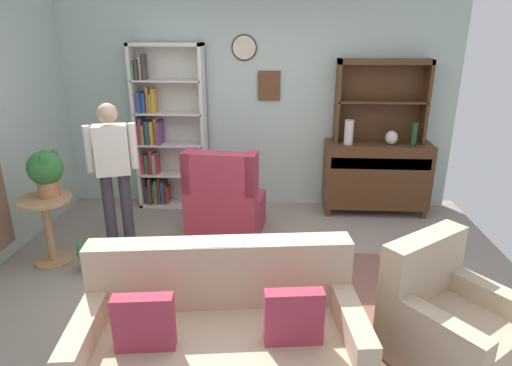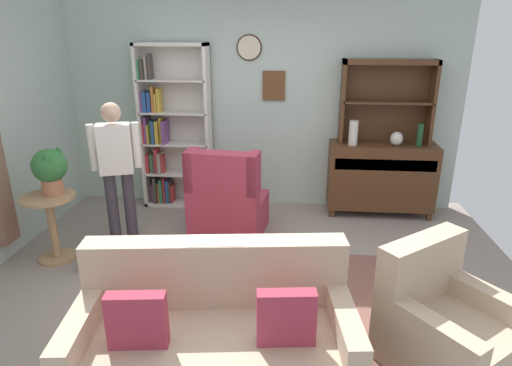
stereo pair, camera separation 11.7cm
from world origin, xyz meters
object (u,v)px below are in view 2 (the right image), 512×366
(sideboard, at_px, (381,176))
(potted_plant_large, at_px, (50,168))
(vase_tall, at_px, (353,133))
(book_stack, at_px, (260,253))
(sideboard_hutch, at_px, (387,90))
(plant_stand, at_px, (52,221))
(wingback_chair, at_px, (227,205))
(potted_plant_small, at_px, (91,251))
(bookshelf, at_px, (170,133))
(person_reading, at_px, (117,165))
(vase_round, at_px, (397,139))
(bottle_wine, at_px, (420,135))
(couch_floral, at_px, (215,339))
(coffee_table, at_px, (267,262))
(armchair_floral, at_px, (445,328))

(sideboard, distance_m, potted_plant_large, 3.79)
(vase_tall, xyz_separation_m, book_stack, (-0.97, -1.98, -0.61))
(sideboard_hutch, height_order, plant_stand, sideboard_hutch)
(sideboard, relative_size, plant_stand, 1.86)
(wingback_chair, height_order, potted_plant_small, wingback_chair)
(bookshelf, distance_m, vase_tall, 2.32)
(sideboard, distance_m, person_reading, 3.17)
(sideboard_hutch, relative_size, wingback_chair, 1.05)
(vase_round, xyz_separation_m, bottle_wine, (0.26, -0.02, 0.06))
(bottle_wine, bearing_deg, sideboard, 167.11)
(wingback_chair, distance_m, plant_stand, 1.82)
(couch_floral, relative_size, plant_stand, 2.70)
(couch_floral, distance_m, coffee_table, 1.01)
(couch_floral, bearing_deg, armchair_floral, 10.07)
(vase_tall, distance_m, bottle_wine, 0.78)
(armchair_floral, bearing_deg, wingback_chair, 134.14)
(wingback_chair, distance_m, coffee_table, 1.28)
(coffee_table, bearing_deg, wingback_chair, 114.03)
(bookshelf, distance_m, wingback_chair, 1.41)
(vase_round, bearing_deg, book_stack, -126.76)
(bookshelf, bearing_deg, armchair_floral, -45.96)
(plant_stand, xyz_separation_m, coffee_table, (2.21, -0.49, -0.08))
(couch_floral, height_order, coffee_table, couch_floral)
(book_stack, bearing_deg, vase_tall, 63.94)
(plant_stand, bearing_deg, bottle_wine, 20.14)
(bottle_wine, relative_size, potted_plant_small, 0.87)
(bottle_wine, xyz_separation_m, potted_plant_small, (-3.45, -1.58, -0.87))
(potted_plant_large, bearing_deg, coffee_table, -14.00)
(sideboard_hutch, bearing_deg, potted_plant_small, -149.90)
(vase_tall, distance_m, book_stack, 2.28)
(bookshelf, relative_size, sideboard_hutch, 1.91)
(book_stack, bearing_deg, potted_plant_small, 167.07)
(wingback_chair, relative_size, person_reading, 0.67)
(bottle_wine, bearing_deg, wingback_chair, -161.46)
(vase_tall, xyz_separation_m, wingback_chair, (-1.44, -0.75, -0.69))
(armchair_floral, relative_size, book_stack, 4.99)
(vase_tall, bearing_deg, potted_plant_large, -155.78)
(potted_plant_small, xyz_separation_m, person_reading, (0.11, 0.57, 0.72))
(sideboard, xyz_separation_m, plant_stand, (-3.51, -1.52, -0.08))
(sideboard_hutch, relative_size, coffee_table, 1.37)
(vase_tall, xyz_separation_m, bottle_wine, (0.78, -0.01, -0.01))
(potted_plant_large, height_order, potted_plant_small, potted_plant_large)
(sideboard_hutch, xyz_separation_m, vase_round, (0.13, -0.18, -0.55))
(potted_plant_small, relative_size, book_stack, 1.50)
(bottle_wine, distance_m, couch_floral, 3.58)
(person_reading, height_order, coffee_table, person_reading)
(couch_floral, bearing_deg, book_stack, 76.34)
(armchair_floral, distance_m, potted_plant_large, 3.73)
(potted_plant_large, bearing_deg, plant_stand, -127.03)
(vase_tall, height_order, plant_stand, vase_tall)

